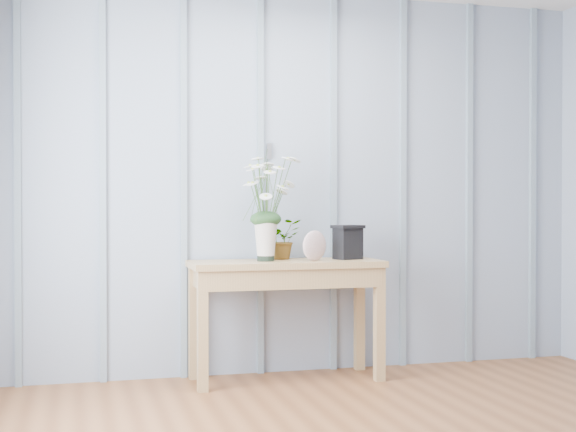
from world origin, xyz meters
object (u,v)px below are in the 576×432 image
object	(u,v)px
sideboard	(286,279)
felt_disc_vessel	(315,246)
carved_box	(348,242)
daisy_vase	(266,193)

from	to	relation	value
sideboard	felt_disc_vessel	distance (m)	0.28
sideboard	carved_box	world-z (taller)	carved_box
daisy_vase	carved_box	xyz separation A→B (m)	(0.55, 0.02, -0.31)
carved_box	felt_disc_vessel	bearing A→B (deg)	-161.27
felt_disc_vessel	carved_box	size ratio (longest dim) A/B	0.87
felt_disc_vessel	carved_box	xyz separation A→B (m)	(0.25, 0.08, 0.02)
felt_disc_vessel	sideboard	bearing A→B (deg)	130.67
sideboard	felt_disc_vessel	bearing A→B (deg)	-24.29
felt_disc_vessel	carved_box	bearing A→B (deg)	-6.31
felt_disc_vessel	carved_box	distance (m)	0.26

